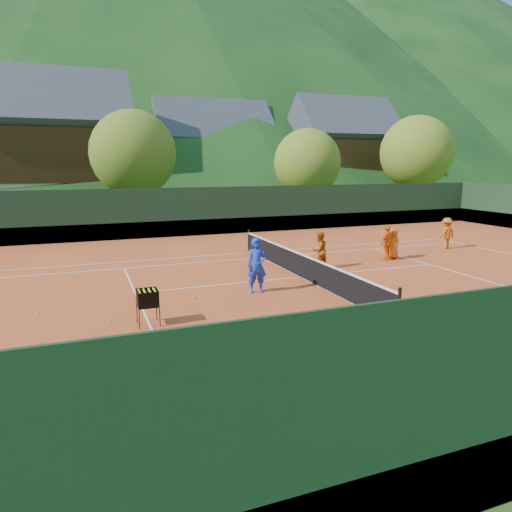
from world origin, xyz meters
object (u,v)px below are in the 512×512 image
object	(u,v)px
student_a	(319,250)
student_b	(387,243)
coach	(257,266)
tennis_net	(301,265)
chalet_left	(52,150)
chalet_mid	(212,159)
chalet_right	(342,157)
student_c	(393,243)
ball_hopper	(147,299)
student_d	(446,233)

from	to	relation	value
student_a	student_b	xyz separation A→B (m)	(3.75, 0.38, 0.03)
coach	student_b	size ratio (longest dim) A/B	1.16
student_b	tennis_net	xyz separation A→B (m)	(-5.17, -1.48, -0.32)
student_b	chalet_left	xyz separation A→B (m)	(-15.17, 28.52, 4.80)
tennis_net	chalet_mid	xyz separation A→B (m)	(6.00, 34.00, 4.47)
student_b	tennis_net	world-z (taller)	student_b
student_b	chalet_right	xyz separation A→B (m)	(14.83, 28.52, 4.41)
student_a	chalet_right	xyz separation A→B (m)	(18.58, 28.90, 4.45)
tennis_net	chalet_right	size ratio (longest dim) A/B	1.01
student_a	student_c	size ratio (longest dim) A/B	1.08
chalet_left	coach	bearing A→B (deg)	-76.45
student_a	student_b	distance (m)	3.77
tennis_net	chalet_left	size ratio (longest dim) A/B	0.87
coach	tennis_net	size ratio (longest dim) A/B	0.16
ball_hopper	chalet_mid	world-z (taller)	chalet_mid
student_c	tennis_net	xyz separation A→B (m)	(-5.66, -1.69, -0.23)
student_b	student_d	size ratio (longest dim) A/B	1.01
ball_hopper	student_c	bearing A→B (deg)	22.77
student_a	student_c	distance (m)	4.28
student_b	tennis_net	bearing A→B (deg)	-6.43
tennis_net	coach	bearing A→B (deg)	-149.33
student_b	chalet_right	distance (m)	32.44
student_a	chalet_left	distance (m)	31.44
tennis_net	chalet_left	distance (m)	32.04
coach	student_a	bearing A→B (deg)	43.52
chalet_left	chalet_right	xyz separation A→B (m)	(30.00, 0.00, -0.39)
student_c	tennis_net	world-z (taller)	student_c
chalet_mid	chalet_right	distance (m)	14.56
student_c	student_b	bearing A→B (deg)	23.39
student_d	tennis_net	bearing A→B (deg)	9.50
coach	student_c	distance (m)	8.67
chalet_right	student_d	bearing A→B (deg)	-110.28
chalet_left	chalet_mid	bearing A→B (deg)	14.04
coach	student_c	bearing A→B (deg)	31.17
ball_hopper	tennis_net	bearing A→B (deg)	27.82
student_a	tennis_net	world-z (taller)	student_a
student_a	student_c	world-z (taller)	student_a
tennis_net	chalet_mid	world-z (taller)	chalet_mid
student_b	coach	bearing A→B (deg)	-1.41
tennis_net	chalet_right	xyz separation A→B (m)	(20.00, 30.00, 4.74)
student_c	chalet_mid	size ratio (longest dim) A/B	0.12
chalet_right	student_b	bearing A→B (deg)	-117.48
student_c	chalet_right	bearing A→B (deg)	-115.55
student_d	chalet_mid	bearing A→B (deg)	-89.23
tennis_net	chalet_mid	distance (m)	34.81
student_c	tennis_net	distance (m)	5.91
student_b	chalet_left	bearing A→B (deg)	-84.45
student_d	chalet_left	xyz separation A→B (m)	(-19.97, 27.14, 4.81)
chalet_left	ball_hopper	bearing A→B (deg)	-83.88
student_c	chalet_mid	distance (m)	32.59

